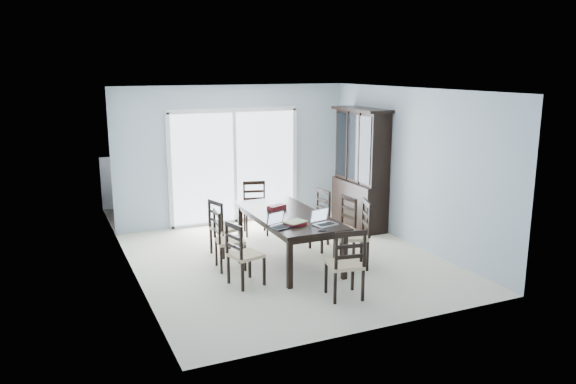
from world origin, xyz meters
The scene contains 24 objects.
floor centered at (0.00, 0.00, 0.00)m, with size 5.00×5.00×0.00m, color beige.
ceiling centered at (0.00, 0.00, 2.60)m, with size 5.00×5.00×0.00m, color white.
back_wall centered at (0.00, 2.50, 1.30)m, with size 4.50×0.02×2.60m, color #A5B7C5.
wall_left centered at (-2.25, 0.00, 1.30)m, with size 0.02×5.00×2.60m, color #A5B7C5.
wall_right centered at (2.25, 0.00, 1.30)m, with size 0.02×5.00×2.60m, color #A5B7C5.
balcony centered at (0.00, 3.50, -0.05)m, with size 4.50×2.00×0.10m, color gray.
railing centered at (0.00, 4.50, 0.55)m, with size 4.50×0.06×1.10m, color #99999E.
dining_table centered at (0.00, 0.00, 0.67)m, with size 1.00×2.20×0.75m.
china_hutch centered at (2.02, 1.25, 1.07)m, with size 0.50×1.38×2.20m.
sliding_door centered at (0.00, 2.48, 1.09)m, with size 2.52×0.05×2.18m.
chair_left_near centered at (-0.99, -0.65, 0.55)m, with size 0.48×0.47×1.04m.
chair_left_mid centered at (-0.99, 0.07, 0.55)m, with size 0.44×0.43×1.04m.
chair_left_far centered at (-0.84, 0.69, 0.55)m, with size 0.49×0.49×1.04m.
chair_right_near centered at (0.86, -0.64, 0.62)m, with size 0.56×0.56×1.16m.
chair_right_mid centered at (0.93, -0.05, 0.57)m, with size 0.45×0.44×1.07m.
chair_right_far centered at (0.83, 0.63, 0.56)m, with size 0.45×0.44×1.06m.
chair_end_near centered at (0.09, -1.64, 0.58)m, with size 0.48×0.49×1.09m.
chair_end_far centered at (0.08, 1.64, 0.57)m, with size 0.49×0.50×1.07m.
laptop_dark centered at (-0.38, -0.64, 0.80)m, with size 0.36×0.30×0.21m.
laptop_silver centered at (0.23, -0.78, 0.80)m, with size 0.36×0.29×0.22m.
book_stack centered at (-0.15, -0.57, 0.77)m, with size 0.35×0.31×0.05m.
cell_phone centered at (0.06, -1.00, 0.76)m, with size 0.11×0.05×0.01m, color black.
game_box centered at (-0.05, 0.31, 0.79)m, with size 0.29×0.14×0.07m, color #53101C.
hot_tub centered at (-0.39, 3.68, 0.50)m, with size 2.00×1.80×0.99m.
Camera 1 is at (-3.34, -7.49, 2.93)m, focal length 35.00 mm.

